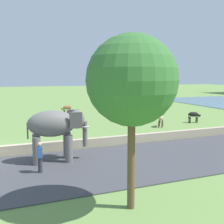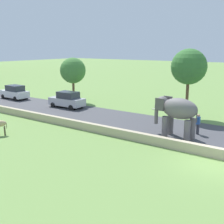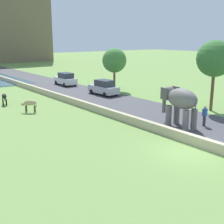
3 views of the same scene
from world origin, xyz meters
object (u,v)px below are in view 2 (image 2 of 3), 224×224
at_px(person_beside_elephant, 198,124).
at_px(car_white, 15,92).
at_px(elephant, 176,111).
at_px(car_silver, 67,100).

xyz_separation_m(person_beside_elephant, car_white, (1.49, 24.02, 0.03)).
relative_size(person_beside_elephant, car_white, 0.40).
height_order(elephant, person_beside_elephant, elephant).
bearing_deg(car_white, person_beside_elephant, -93.56).
bearing_deg(elephant, car_white, 82.23).
distance_m(elephant, car_white, 23.15).
bearing_deg(car_white, elephant, -97.77).
xyz_separation_m(elephant, person_beside_elephant, (1.63, -1.11, -1.16)).
distance_m(person_beside_elephant, car_silver, 14.99).
xyz_separation_m(elephant, car_silver, (3.13, 13.81, -1.14)).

